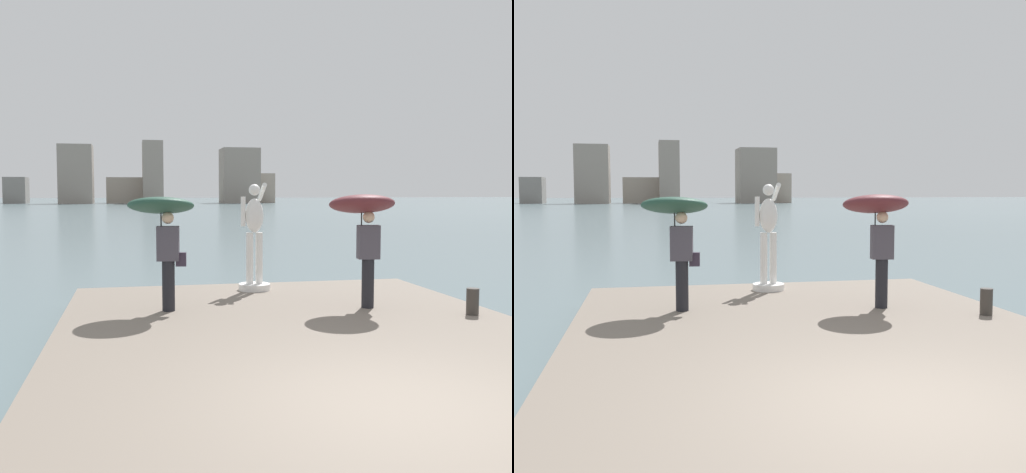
% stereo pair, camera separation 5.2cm
% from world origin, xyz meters
% --- Properties ---
extents(ground_plane, '(400.00, 400.00, 0.00)m').
position_xyz_m(ground_plane, '(0.00, 40.00, 0.00)').
color(ground_plane, slate).
extents(pier, '(7.36, 10.96, 0.40)m').
position_xyz_m(pier, '(0.00, 2.48, 0.20)').
color(pier, slate).
rests_on(pier, ground).
extents(statue_white_figure, '(0.67, 0.90, 2.27)m').
position_xyz_m(statue_white_figure, '(0.01, 7.00, 1.37)').
color(statue_white_figure, white).
rests_on(statue_white_figure, pier).
extents(onlooker_left, '(1.31, 1.33, 2.05)m').
position_xyz_m(onlooker_left, '(-1.98, 5.17, 2.01)').
color(onlooker_left, black).
rests_on(onlooker_left, pier).
extents(onlooker_right, '(1.32, 1.35, 2.09)m').
position_xyz_m(onlooker_right, '(1.52, 4.75, 2.06)').
color(onlooker_right, black).
rests_on(onlooker_right, pier).
extents(mooring_bollard, '(0.21, 0.21, 0.45)m').
position_xyz_m(mooring_bollard, '(3.11, 3.76, 0.62)').
color(mooring_bollard, '#38332D').
rests_on(mooring_bollard, pier).
extents(distant_skyline, '(56.79, 12.07, 12.95)m').
position_xyz_m(distant_skyline, '(4.10, 124.87, 5.14)').
color(distant_skyline, gray).
rests_on(distant_skyline, ground).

